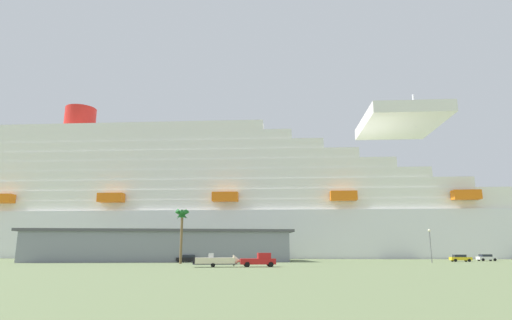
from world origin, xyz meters
The scene contains 11 objects.
ground_plane centered at (0.00, 30.00, 0.00)m, with size 600.00×600.00×0.00m, color #66754C.
cruise_ship centered at (-27.73, 64.23, 17.79)m, with size 305.28×61.96×62.59m.
terminal_building centered at (-24.23, 20.35, 3.59)m, with size 60.92×25.53×7.14m.
pickup_truck centered at (-2.91, -14.16, 1.04)m, with size 5.73×2.60×2.20m.
small_boat_on_trailer centered at (-9.27, -14.61, 0.96)m, with size 8.60×2.47×2.15m.
palm_tree centered at (-17.54, 1.71, 8.78)m, with size 2.91×2.97×10.66m.
street_lamp centered at (34.29, 5.27, 4.62)m, with size 0.56×0.56×6.96m.
parked_car_silver_sedan centered at (-30.75, 14.62, 0.83)m, with size 4.76×2.30×1.58m.
parked_car_black_coupe centered at (-17.06, 10.16, 0.84)m, with size 4.86×2.35×1.58m.
parked_car_white_van centered at (53.88, 18.25, 0.83)m, with size 4.40×2.30×1.58m.
parked_car_yellow_taxi centered at (44.36, 12.58, 0.83)m, with size 4.74×2.64×1.58m.
Camera 1 is at (-6.48, -82.12, 2.70)m, focal length 29.07 mm.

